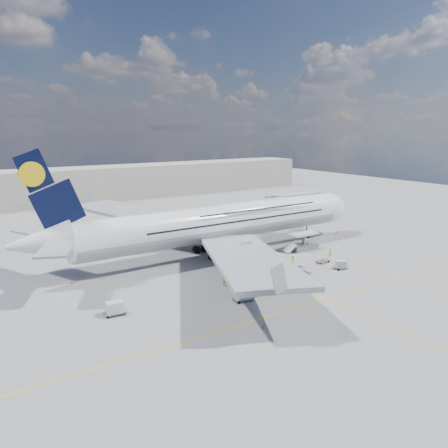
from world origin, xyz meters
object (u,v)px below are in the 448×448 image
dolly_row_b (245,282)px  catering_truck_outer (121,229)px  crew_nose (306,242)px  crew_van (293,260)px  cone_wing_right_inner (231,279)px  baggage_tug (257,289)px  crew_tug (263,271)px  cone_wing_right_outer (263,326)px  dolly_row_c (234,279)px  dolly_nose_near (323,261)px  crew_loader (330,252)px  dolly_nose_far (341,265)px  cone_wing_left_inner (128,249)px  service_van (297,269)px  crew_wing (224,282)px  cargo_loader (302,244)px  catering_truck_inner (129,245)px  dolly_row_a (243,294)px  jet_bridge (292,202)px  cone_wing_left_outer (118,233)px  cone_nose (336,233)px  cone_tail (72,282)px  dolly_back (114,308)px  airliner (221,222)px

dolly_row_b → catering_truck_outer: catering_truck_outer is taller
crew_nose → crew_van: size_ratio=1.07×
cone_wing_right_inner → baggage_tug: bearing=-89.4°
crew_tug → cone_wing_right_outer: bearing=-132.4°
crew_van → cone_wing_right_outer: size_ratio=2.94×
cone_wing_right_outer → dolly_row_c: bearing=67.4°
dolly_nose_near → crew_loader: bearing=15.5°
dolly_nose_far → cone_wing_left_inner: dolly_nose_far is taller
dolly_row_b → crew_van: bearing=-2.9°
cone_wing_right_outer → cone_wing_right_inner: bearing=68.5°
service_van → crew_wing: crew_wing is taller
cargo_loader → crew_nose: 3.33m
dolly_nose_far → cone_wing_right_outer: size_ratio=5.19×
cone_wing_left_inner → catering_truck_inner: bearing=-103.2°
dolly_row_a → catering_truck_inner: bearing=105.8°
crew_van → cone_wing_right_inner: 15.48m
jet_bridge → baggage_tug: bearing=-138.3°
dolly_nose_far → cone_wing_left_outer: size_ratio=5.65×
dolly_row_b → service_van: size_ratio=0.69×
cone_wing_left_inner → cone_wing_right_outer: (0.82, -46.09, 0.01)m
cone_nose → dolly_row_a: bearing=-153.8°
dolly_row_c → crew_loader: 25.34m
dolly_row_a → cone_tail: 29.97m
cargo_loader → cone_wing_left_inner: 38.17m
catering_truck_inner → dolly_back: bearing=-109.0°
airliner → cone_wing_right_inner: bearing=-117.5°
crew_wing → cone_wing_right_outer: bearing=153.2°
jet_bridge → catering_truck_outer: 44.77m
catering_truck_outer → catering_truck_inner: bearing=-107.5°
dolly_row_c → cone_wing_left_outer: 44.69m
cargo_loader → cone_wing_right_outer: 40.16m
dolly_back → cone_wing_right_outer: bearing=-39.2°
cargo_loader → crew_loader: bearing=-80.1°
dolly_row_c → cone_wing_left_inner: cone_wing_left_inner is taller
catering_truck_outer → crew_loader: 50.39m
dolly_back → service_van: dolly_back is taller
dolly_row_a → catering_truck_inner: size_ratio=0.52×
cargo_loader → baggage_tug: 28.43m
crew_wing → cone_wing_left_outer: bearing=-9.5°
dolly_row_b → cone_wing_right_outer: size_ratio=6.44×
dolly_row_c → crew_tug: crew_tug is taller
jet_bridge → dolly_nose_near: size_ratio=6.17×
cone_wing_right_outer → crew_van: bearing=39.9°
crew_tug → cone_tail: size_ratio=3.58×
service_van → crew_nose: crew_nose is taller
dolly_row_a → dolly_nose_far: bearing=13.5°
crew_tug → cone_tail: 33.36m
catering_truck_inner → service_van: catering_truck_inner is taller
dolly_nose_far → cone_wing_left_outer: bearing=145.2°
crew_nose → baggage_tug: bearing=-162.6°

